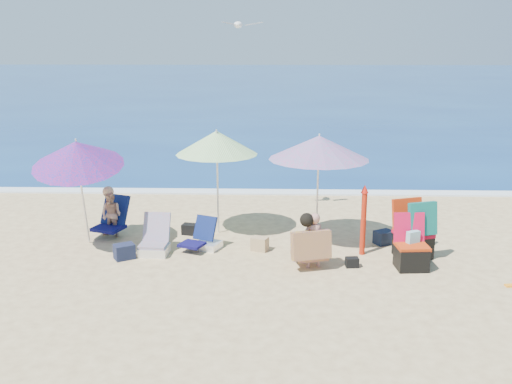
{
  "coord_description": "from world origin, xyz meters",
  "views": [
    {
      "loc": [
        0.01,
        -9.54,
        3.88
      ],
      "look_at": [
        -0.3,
        1.0,
        1.1
      ],
      "focal_mm": 40.57,
      "sensor_mm": 36.0,
      "label": 1
    }
  ],
  "objects_px": {
    "furled_umbrella": "(364,217)",
    "person_left": "(111,214)",
    "person_center": "(312,242)",
    "umbrella_blue": "(77,154)",
    "camp_chair_left": "(411,253)",
    "umbrella_turquoise": "(319,148)",
    "chair_navy": "(204,241)",
    "camp_chair_right": "(414,237)",
    "chair_rainbow": "(155,243)",
    "seagull": "(239,25)",
    "umbrella_striped": "(217,143)"
  },
  "relations": [
    {
      "from": "furled_umbrella",
      "to": "chair_rainbow",
      "type": "relative_size",
      "value": 1.86
    },
    {
      "from": "camp_chair_left",
      "to": "camp_chair_right",
      "type": "height_order",
      "value": "camp_chair_right"
    },
    {
      "from": "chair_navy",
      "to": "person_center",
      "type": "height_order",
      "value": "person_center"
    },
    {
      "from": "person_left",
      "to": "chair_navy",
      "type": "bearing_deg",
      "value": -19.49
    },
    {
      "from": "umbrella_turquoise",
      "to": "umbrella_striped",
      "type": "relative_size",
      "value": 1.0
    },
    {
      "from": "chair_rainbow",
      "to": "camp_chair_right",
      "type": "bearing_deg",
      "value": -0.76
    },
    {
      "from": "person_left",
      "to": "chair_rainbow",
      "type": "bearing_deg",
      "value": -41.75
    },
    {
      "from": "chair_rainbow",
      "to": "camp_chair_left",
      "type": "xyz_separation_m",
      "value": [
        4.63,
        -0.59,
        0.09
      ]
    },
    {
      "from": "furled_umbrella",
      "to": "chair_navy",
      "type": "xyz_separation_m",
      "value": [
        -2.98,
        0.19,
        -0.57
      ]
    },
    {
      "from": "camp_chair_left",
      "to": "person_center",
      "type": "height_order",
      "value": "person_center"
    },
    {
      "from": "chair_rainbow",
      "to": "umbrella_blue",
      "type": "bearing_deg",
      "value": 175.58
    },
    {
      "from": "chair_navy",
      "to": "chair_rainbow",
      "type": "bearing_deg",
      "value": -164.39
    },
    {
      "from": "chair_navy",
      "to": "seagull",
      "type": "distance_m",
      "value": 4.48
    },
    {
      "from": "chair_rainbow",
      "to": "person_left",
      "type": "bearing_deg",
      "value": 138.25
    },
    {
      "from": "chair_rainbow",
      "to": "furled_umbrella",
      "type": "bearing_deg",
      "value": 0.88
    },
    {
      "from": "umbrella_blue",
      "to": "person_left",
      "type": "xyz_separation_m",
      "value": [
        0.31,
        0.84,
        -1.4
      ]
    },
    {
      "from": "person_center",
      "to": "furled_umbrella",
      "type": "bearing_deg",
      "value": 35.77
    },
    {
      "from": "camp_chair_right",
      "to": "person_center",
      "type": "distance_m",
      "value": 2.0
    },
    {
      "from": "camp_chair_right",
      "to": "seagull",
      "type": "relative_size",
      "value": 1.31
    },
    {
      "from": "chair_rainbow",
      "to": "camp_chair_left",
      "type": "relative_size",
      "value": 0.76
    },
    {
      "from": "furled_umbrella",
      "to": "chair_navy",
      "type": "distance_m",
      "value": 3.04
    },
    {
      "from": "seagull",
      "to": "umbrella_blue",
      "type": "bearing_deg",
      "value": -144.44
    },
    {
      "from": "chair_rainbow",
      "to": "seagull",
      "type": "xyz_separation_m",
      "value": [
        1.48,
        2.14,
        3.99
      ]
    },
    {
      "from": "person_center",
      "to": "umbrella_blue",
      "type": "bearing_deg",
      "value": 169.87
    },
    {
      "from": "person_left",
      "to": "seagull",
      "type": "relative_size",
      "value": 1.22
    },
    {
      "from": "umbrella_turquoise",
      "to": "person_left",
      "type": "relative_size",
      "value": 2.12
    },
    {
      "from": "person_center",
      "to": "seagull",
      "type": "xyz_separation_m",
      "value": [
        -1.41,
        2.8,
        3.69
      ]
    },
    {
      "from": "umbrella_turquoise",
      "to": "camp_chair_left",
      "type": "distance_m",
      "value": 2.55
    },
    {
      "from": "furled_umbrella",
      "to": "person_left",
      "type": "bearing_deg",
      "value": 169.82
    },
    {
      "from": "furled_umbrella",
      "to": "seagull",
      "type": "bearing_deg",
      "value": 139.05
    },
    {
      "from": "person_center",
      "to": "chair_navy",
      "type": "bearing_deg",
      "value": 155.43
    },
    {
      "from": "umbrella_blue",
      "to": "chair_rainbow",
      "type": "bearing_deg",
      "value": -4.42
    },
    {
      "from": "camp_chair_left",
      "to": "person_left",
      "type": "relative_size",
      "value": 0.92
    },
    {
      "from": "camp_chair_left",
      "to": "person_left",
      "type": "height_order",
      "value": "person_left"
    },
    {
      "from": "camp_chair_left",
      "to": "person_center",
      "type": "distance_m",
      "value": 1.76
    },
    {
      "from": "seagull",
      "to": "person_left",
      "type": "bearing_deg",
      "value": -154.72
    },
    {
      "from": "umbrella_turquoise",
      "to": "furled_umbrella",
      "type": "bearing_deg",
      "value": -33.34
    },
    {
      "from": "camp_chair_left",
      "to": "chair_rainbow",
      "type": "bearing_deg",
      "value": 172.75
    },
    {
      "from": "furled_umbrella",
      "to": "camp_chair_left",
      "type": "distance_m",
      "value": 1.09
    },
    {
      "from": "chair_navy",
      "to": "umbrella_turquoise",
      "type": "bearing_deg",
      "value": 9.0
    },
    {
      "from": "umbrella_blue",
      "to": "person_center",
      "type": "height_order",
      "value": "umbrella_blue"
    },
    {
      "from": "umbrella_blue",
      "to": "seagull",
      "type": "height_order",
      "value": "seagull"
    },
    {
      "from": "chair_rainbow",
      "to": "person_center",
      "type": "xyz_separation_m",
      "value": [
        2.89,
        -0.65,
        0.3
      ]
    },
    {
      "from": "umbrella_turquoise",
      "to": "chair_navy",
      "type": "height_order",
      "value": "umbrella_turquoise"
    },
    {
      "from": "camp_chair_left",
      "to": "person_left",
      "type": "xyz_separation_m",
      "value": [
        -5.69,
        1.54,
        0.19
      ]
    },
    {
      "from": "camp_chair_right",
      "to": "chair_navy",
      "type": "bearing_deg",
      "value": 175.36
    },
    {
      "from": "furled_umbrella",
      "to": "umbrella_blue",
      "type": "bearing_deg",
      "value": 179.49
    },
    {
      "from": "umbrella_turquoise",
      "to": "person_left",
      "type": "xyz_separation_m",
      "value": [
        -4.12,
        0.35,
        -1.45
      ]
    },
    {
      "from": "furled_umbrella",
      "to": "person_center",
      "type": "bearing_deg",
      "value": -144.23
    },
    {
      "from": "umbrella_striped",
      "to": "chair_navy",
      "type": "bearing_deg",
      "value": -101.4
    }
  ]
}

